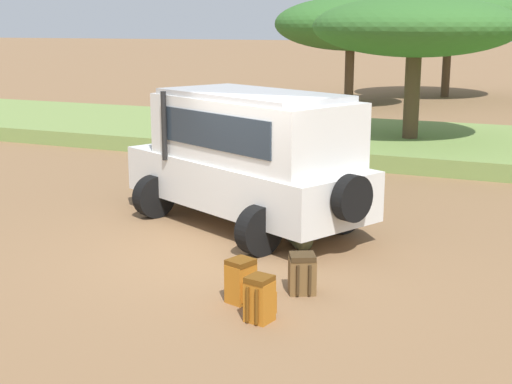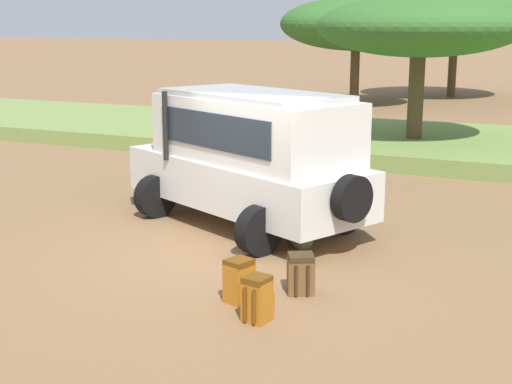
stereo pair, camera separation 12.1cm
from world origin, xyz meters
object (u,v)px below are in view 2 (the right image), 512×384
safari_vehicle (249,156)px  acacia_tree_centre_back (419,27)px  backpack_near_rear_wheel (301,274)px  duffel_bag_low_black_case (298,236)px  backpack_beside_front_wheel (240,281)px  backpack_cluster_center (258,299)px  acacia_tree_far_left (356,24)px  acacia_tree_left_mid (456,15)px

safari_vehicle → acacia_tree_centre_back: acacia_tree_centre_back is taller
safari_vehicle → backpack_near_rear_wheel: 3.59m
backpack_near_rear_wheel → duffel_bag_low_black_case: (-0.78, 1.95, -0.10)m
backpack_beside_front_wheel → backpack_cluster_center: (0.47, -0.47, -0.00)m
backpack_cluster_center → acacia_tree_centre_back: (-0.83, 12.65, 3.23)m
duffel_bag_low_black_case → acacia_tree_far_left: bearing=104.4°
backpack_near_rear_wheel → duffel_bag_low_black_case: 2.10m
safari_vehicle → backpack_beside_front_wheel: 3.82m
backpack_near_rear_wheel → acacia_tree_centre_back: acacia_tree_centre_back is taller
safari_vehicle → backpack_beside_front_wheel: safari_vehicle is taller
backpack_near_rear_wheel → acacia_tree_far_left: 23.98m
backpack_cluster_center → acacia_tree_far_left: size_ratio=0.08×
safari_vehicle → backpack_cluster_center: safari_vehicle is taller
backpack_cluster_center → acacia_tree_left_mid: (-2.64, 29.78, 3.78)m
backpack_cluster_center → acacia_tree_far_left: bearing=104.1°
safari_vehicle → acacia_tree_left_mid: acacia_tree_left_mid is taller
acacia_tree_far_left → backpack_beside_front_wheel: bearing=-76.7°
safari_vehicle → duffel_bag_low_black_case: safari_vehicle is taller
duffel_bag_low_black_case → acacia_tree_far_left: 21.94m
acacia_tree_left_mid → safari_vehicle: bearing=-88.4°
acacia_tree_far_left → backpack_near_rear_wheel: bearing=-74.9°
backpack_beside_front_wheel → duffel_bag_low_black_case: bearing=93.8°
duffel_bag_low_black_case → acacia_tree_centre_back: (-0.19, 9.59, 3.34)m
backpack_cluster_center → acacia_tree_far_left: 25.00m
backpack_beside_front_wheel → backpack_cluster_center: 0.67m
acacia_tree_far_left → acacia_tree_centre_back: (5.19, -11.39, -0.11)m
safari_vehicle → acacia_tree_left_mid: (-0.73, 25.92, 2.77)m
safari_vehicle → backpack_near_rear_wheel: size_ratio=9.70×
safari_vehicle → acacia_tree_centre_back: 9.12m
backpack_beside_front_wheel → acacia_tree_centre_back: size_ratio=0.10×
duffel_bag_low_black_case → acacia_tree_far_left: size_ratio=0.11×
backpack_near_rear_wheel → acacia_tree_centre_back: bearing=94.8°
backpack_beside_front_wheel → acacia_tree_left_mid: 29.63m
backpack_cluster_center → acacia_tree_left_mid: bearing=95.1°
backpack_near_rear_wheel → acacia_tree_far_left: acacia_tree_far_left is taller
backpack_cluster_center → acacia_tree_centre_back: 13.08m
safari_vehicle → acacia_tree_centre_back: bearing=83.0°
acacia_tree_far_left → acacia_tree_left_mid: (3.39, 5.74, 0.44)m
backpack_near_rear_wheel → acacia_tree_left_mid: bearing=95.5°
duffel_bag_low_black_case → safari_vehicle: bearing=147.5°
backpack_near_rear_wheel → duffel_bag_low_black_case: size_ratio=0.73×
acacia_tree_left_mid → acacia_tree_centre_back: bearing=-84.0°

